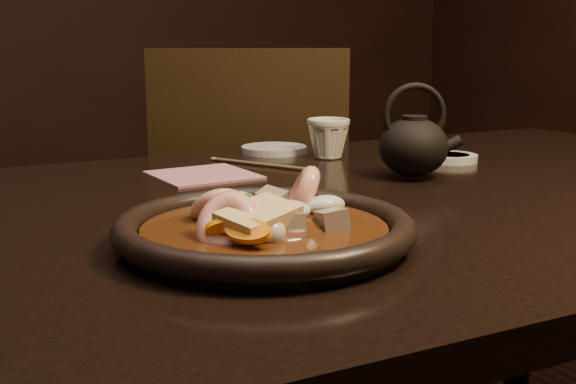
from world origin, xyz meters
name	(u,v)px	position (x,y,z in m)	size (l,w,h in m)	color
table	(349,249)	(0.00, 0.00, 0.67)	(1.60, 0.90, 0.75)	black
chair	(250,232)	(0.16, 0.69, 0.51)	(0.59, 0.59, 0.94)	black
plate	(265,231)	(-0.21, -0.17, 0.77)	(0.31, 0.31, 0.03)	black
stirfry	(262,221)	(-0.21, -0.16, 0.77)	(0.20, 0.19, 0.07)	#3B1C0A
soy_dish	(451,158)	(0.30, 0.16, 0.76)	(0.09, 0.09, 0.01)	silver
saucer_right	(274,149)	(0.07, 0.39, 0.76)	(0.12, 0.12, 0.01)	silver
tea_cup	(328,137)	(0.13, 0.29, 0.79)	(0.08, 0.07, 0.08)	beige
chopsticks	(262,164)	(-0.01, 0.26, 0.75)	(0.11, 0.19, 0.01)	#A4845D
napkin	(203,175)	(-0.13, 0.22, 0.75)	(0.15, 0.15, 0.00)	#B36E7C
teapot	(414,144)	(0.15, 0.06, 0.80)	(0.13, 0.11, 0.14)	black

